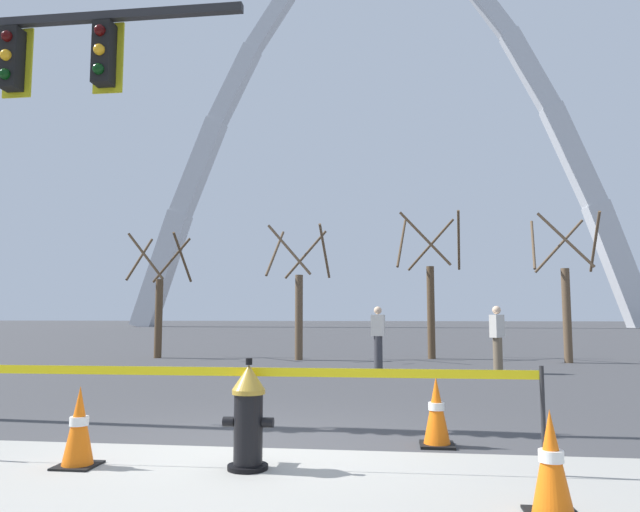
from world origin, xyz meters
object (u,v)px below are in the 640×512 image
at_px(traffic_cone_mid_sidewalk, 79,427).
at_px(pedestrian_walking_left, 497,338).
at_px(traffic_cone_by_hydrant, 436,412).
at_px(traffic_cone_curb_edge, 551,464).
at_px(pedestrian_standing_center, 378,337).
at_px(monument_arch, 378,143).
at_px(fire_hydrant, 249,417).

height_order(traffic_cone_mid_sidewalk, pedestrian_walking_left, pedestrian_walking_left).
bearing_deg(traffic_cone_by_hydrant, traffic_cone_mid_sidewalk, -158.80).
height_order(traffic_cone_curb_edge, pedestrian_standing_center, pedestrian_standing_center).
bearing_deg(traffic_cone_by_hydrant, traffic_cone_curb_edge, -73.70).
xyz_separation_m(traffic_cone_mid_sidewalk, monument_arch, (1.46, 59.60, 20.25)).
relative_size(traffic_cone_curb_edge, pedestrian_standing_center, 0.46).
bearing_deg(pedestrian_standing_center, traffic_cone_by_hydrant, -84.55).
distance_m(traffic_cone_by_hydrant, monument_arch, 61.76).
bearing_deg(fire_hydrant, traffic_cone_curb_edge, -21.98).
height_order(traffic_cone_by_hydrant, monument_arch, monument_arch).
height_order(fire_hydrant, traffic_cone_curb_edge, fire_hydrant).
bearing_deg(pedestrian_standing_center, pedestrian_walking_left, -13.09).
height_order(traffic_cone_curb_edge, pedestrian_walking_left, pedestrian_walking_left).
bearing_deg(traffic_cone_curb_edge, pedestrian_standing_center, 97.65).
distance_m(traffic_cone_by_hydrant, traffic_cone_mid_sidewalk, 3.55).
relative_size(fire_hydrant, traffic_cone_mid_sidewalk, 1.36).
distance_m(fire_hydrant, monument_arch, 62.81).
bearing_deg(traffic_cone_by_hydrant, pedestrian_walking_left, 75.91).
xyz_separation_m(traffic_cone_by_hydrant, traffic_cone_mid_sidewalk, (-3.31, -1.28, 0.00)).
distance_m(fire_hydrant, traffic_cone_curb_edge, 2.56).
bearing_deg(traffic_cone_curb_edge, pedestrian_walking_left, 82.20).
bearing_deg(traffic_cone_by_hydrant, fire_hydrant, -146.10).
xyz_separation_m(pedestrian_walking_left, pedestrian_standing_center, (-2.84, 0.66, 0.00)).
xyz_separation_m(fire_hydrant, traffic_cone_mid_sidewalk, (-1.56, -0.11, -0.11)).
relative_size(fire_hydrant, traffic_cone_by_hydrant, 1.36).
xyz_separation_m(traffic_cone_by_hydrant, traffic_cone_curb_edge, (0.62, -2.13, 0.00)).
relative_size(fire_hydrant, traffic_cone_curb_edge, 1.36).
relative_size(traffic_cone_mid_sidewalk, pedestrian_walking_left, 0.46).
relative_size(pedestrian_walking_left, pedestrian_standing_center, 1.00).
bearing_deg(traffic_cone_by_hydrant, pedestrian_standing_center, 95.45).
bearing_deg(fire_hydrant, traffic_cone_mid_sidewalk, -176.05).
relative_size(fire_hydrant, pedestrian_standing_center, 0.62).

